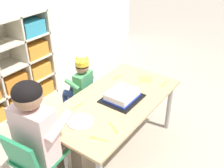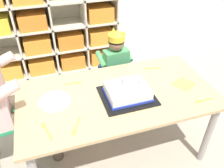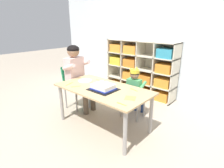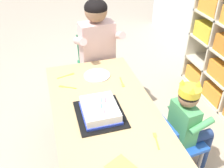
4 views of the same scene
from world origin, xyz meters
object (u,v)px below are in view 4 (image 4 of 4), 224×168
(fork_near_child_seat, at_px, (156,140))
(fork_near_cake_tray, at_px, (122,83))
(classroom_chair_blue, at_px, (173,139))
(fork_by_napkin, at_px, (66,87))
(activity_table, at_px, (105,117))
(adult_helper_seated, at_px, (99,48))
(paper_plate_stack, at_px, (97,75))
(child_with_crown, at_px, (189,119))
(classroom_chair_adult_side, at_px, (96,64))
(fork_beside_plate_stack, at_px, (67,75))
(birthday_cake_on_tray, at_px, (100,111))

(fork_near_child_seat, relative_size, fork_near_cake_tray, 1.00)
(classroom_chair_blue, height_order, fork_by_napkin, fork_by_napkin)
(activity_table, distance_m, adult_helper_seated, 0.74)
(activity_table, relative_size, adult_helper_seated, 1.21)
(paper_plate_stack, height_order, fork_by_napkin, paper_plate_stack)
(child_with_crown, distance_m, classroom_chair_adult_side, 1.06)
(paper_plate_stack, height_order, fork_beside_plate_stack, paper_plate_stack)
(child_with_crown, bearing_deg, fork_beside_plate_stack, 43.55)
(classroom_chair_adult_side, distance_m, birthday_cake_on_tray, 0.90)
(fork_beside_plate_stack, bearing_deg, activity_table, 94.72)
(classroom_chair_blue, height_order, fork_near_child_seat, fork_near_child_seat)
(child_with_crown, xyz_separation_m, adult_helper_seated, (-0.86, -0.41, 0.19))
(activity_table, height_order, fork_near_child_seat, fork_near_child_seat)
(child_with_crown, bearing_deg, fork_near_child_seat, 114.16)
(child_with_crown, height_order, birthday_cake_on_tray, child_with_crown)
(classroom_chair_blue, distance_m, classroom_chair_adult_side, 1.04)
(fork_by_napkin, relative_size, fork_beside_plate_stack, 0.88)
(activity_table, distance_m, fork_near_cake_tray, 0.34)
(adult_helper_seated, xyz_separation_m, paper_plate_stack, (0.30, -0.10, -0.09))
(activity_table, relative_size, paper_plate_stack, 6.36)
(classroom_chair_blue, distance_m, birthday_cake_on_tray, 0.58)
(activity_table, distance_m, classroom_chair_adult_side, 0.83)
(activity_table, distance_m, fork_near_child_seat, 0.42)
(birthday_cake_on_tray, height_order, fork_near_cake_tray, birthday_cake_on_tray)
(fork_near_child_seat, bearing_deg, fork_beside_plate_stack, -142.49)
(classroom_chair_blue, height_order, fork_beside_plate_stack, fork_beside_plate_stack)
(classroom_chair_adult_side, bearing_deg, child_with_crown, -72.19)
(paper_plate_stack, relative_size, fork_beside_plate_stack, 1.42)
(adult_helper_seated, distance_m, fork_beside_plate_stack, 0.40)
(fork_by_napkin, distance_m, fork_beside_plate_stack, 0.16)
(adult_helper_seated, bearing_deg, fork_near_child_seat, -91.72)
(classroom_chair_blue, bearing_deg, child_with_crown, -90.57)
(birthday_cake_on_tray, xyz_separation_m, paper_plate_stack, (-0.46, 0.09, -0.03))
(classroom_chair_adult_side, relative_size, adult_helper_seated, 0.67)
(classroom_chair_blue, bearing_deg, birthday_cake_on_tray, 71.29)
(activity_table, xyz_separation_m, classroom_chair_blue, (0.17, 0.45, -0.18))
(adult_helper_seated, bearing_deg, classroom_chair_blue, -75.82)
(fork_beside_plate_stack, height_order, fork_near_cake_tray, same)
(classroom_chair_adult_side, bearing_deg, fork_beside_plate_stack, -138.57)
(fork_near_child_seat, height_order, fork_near_cake_tray, same)
(classroom_chair_adult_side, distance_m, fork_by_napkin, 0.61)
(classroom_chair_blue, bearing_deg, adult_helper_seated, 14.31)
(classroom_chair_blue, relative_size, classroom_chair_adult_side, 0.76)
(child_with_crown, xyz_separation_m, fork_by_napkin, (-0.48, -0.76, 0.09))
(birthday_cake_on_tray, bearing_deg, fork_beside_plate_stack, -164.96)
(activity_table, distance_m, child_with_crown, 0.57)
(fork_beside_plate_stack, bearing_deg, paper_plate_stack, 146.08)
(fork_beside_plate_stack, bearing_deg, classroom_chair_adult_side, -149.22)
(birthday_cake_on_tray, bearing_deg, classroom_chair_adult_side, 168.92)
(fork_by_napkin, bearing_deg, fork_beside_plate_stack, 110.09)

